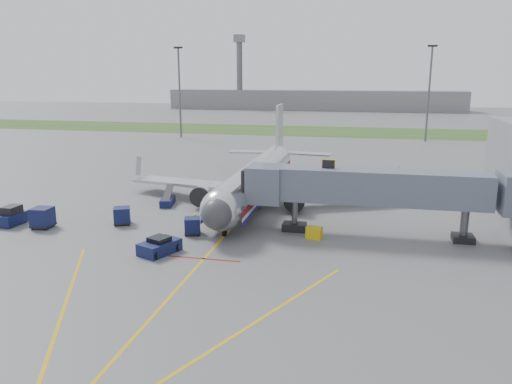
% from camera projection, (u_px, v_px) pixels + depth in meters
% --- Properties ---
extents(ground, '(400.00, 400.00, 0.00)m').
position_uv_depth(ground, '(218.00, 243.00, 43.70)').
color(ground, '#565659').
rests_on(ground, ground).
extents(grass_strip, '(300.00, 25.00, 0.01)m').
position_uv_depth(grass_strip, '(318.00, 131.00, 129.21)').
color(grass_strip, '#2D4C1E').
rests_on(grass_strip, ground).
extents(apron_markings, '(21.52, 50.00, 0.01)m').
position_uv_depth(apron_markings, '(189.00, 275.00, 36.67)').
color(apron_markings, gold).
rests_on(apron_markings, ground).
extents(airliner, '(32.10, 35.67, 10.25)m').
position_uv_depth(airliner, '(256.00, 179.00, 57.58)').
color(airliner, silver).
rests_on(airliner, ground).
extents(jet_bridge, '(25.30, 4.00, 6.90)m').
position_uv_depth(jet_bridge, '(371.00, 188.00, 44.72)').
color(jet_bridge, slate).
rests_on(jet_bridge, ground).
extents(light_mast_left, '(2.00, 0.44, 20.40)m').
position_uv_depth(light_mast_left, '(180.00, 90.00, 114.02)').
color(light_mast_left, '#595B60').
rests_on(light_mast_left, ground).
extents(light_mast_right, '(2.00, 0.44, 20.40)m').
position_uv_depth(light_mast_right, '(429.00, 91.00, 107.23)').
color(light_mast_right, '#595B60').
rests_on(light_mast_right, ground).
extents(distant_terminal, '(120.00, 14.00, 8.00)m').
position_uv_depth(distant_terminal, '(313.00, 100.00, 206.40)').
color(distant_terminal, slate).
rests_on(distant_terminal, ground).
extents(control_tower, '(4.00, 4.00, 30.00)m').
position_uv_depth(control_tower, '(240.00, 67.00, 204.88)').
color(control_tower, '#595B60').
rests_on(control_tower, ground).
extents(pushback_tug, '(3.18, 3.86, 1.39)m').
position_uv_depth(pushback_tug, '(159.00, 246.00, 41.08)').
color(pushback_tug, '#0D0C37').
rests_on(pushback_tug, ground).
extents(baggage_tug, '(1.56, 2.80, 1.91)m').
position_uv_depth(baggage_tug, '(12.00, 217.00, 48.71)').
color(baggage_tug, '#0D0C37').
rests_on(baggage_tug, ground).
extents(baggage_cart_a, '(1.84, 1.84, 1.57)m').
position_uv_depth(baggage_cart_a, '(192.00, 226.00, 45.83)').
color(baggage_cart_a, '#0D0C37').
rests_on(baggage_cart_a, ground).
extents(baggage_cart_b, '(1.92, 1.92, 1.98)m').
position_uv_depth(baggage_cart_b, '(42.00, 218.00, 47.77)').
color(baggage_cart_b, '#0D0C37').
rests_on(baggage_cart_b, ground).
extents(baggage_cart_c, '(2.09, 2.09, 1.70)m').
position_uv_depth(baggage_cart_c, '(122.00, 216.00, 48.92)').
color(baggage_cart_c, '#0D0C37').
rests_on(baggage_cart_c, ground).
extents(belt_loader, '(1.97, 4.08, 1.93)m').
position_uv_depth(belt_loader, '(168.00, 201.00, 56.29)').
color(belt_loader, '#0D0C37').
rests_on(belt_loader, ground).
extents(ground_power_cart, '(1.52, 1.19, 1.08)m').
position_uv_depth(ground_power_cart, '(314.00, 233.00, 44.73)').
color(ground_power_cart, gold).
rests_on(ground_power_cart, ground).
extents(ramp_worker, '(0.73, 0.62, 1.71)m').
position_uv_depth(ramp_worker, '(196.00, 223.00, 46.66)').
color(ramp_worker, '#B6E01A').
rests_on(ramp_worker, ground).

